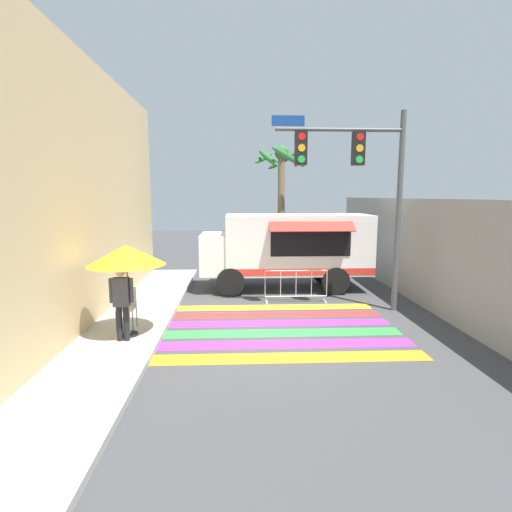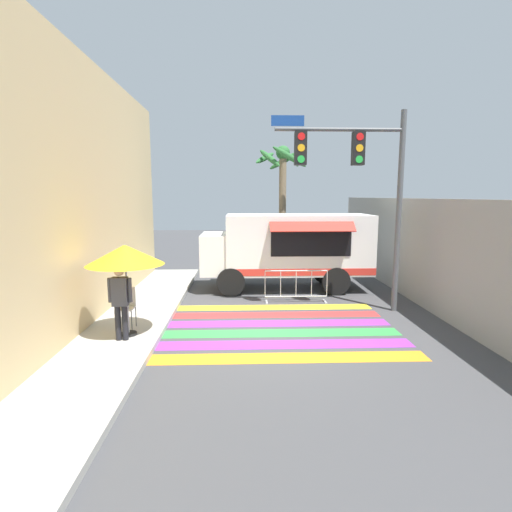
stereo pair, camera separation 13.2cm
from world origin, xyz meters
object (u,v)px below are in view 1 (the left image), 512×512
at_px(folding_chair, 127,304).
at_px(barricade_front, 296,286).
at_px(palm_tree, 281,181).
at_px(traffic_signal_pole, 359,173).
at_px(food_truck, 284,246).
at_px(patio_umbrella, 126,255).
at_px(vendor_person, 122,299).

height_order(folding_chair, barricade_front, folding_chair).
bearing_deg(folding_chair, palm_tree, 43.43).
height_order(traffic_signal_pole, folding_chair, traffic_signal_pole).
bearing_deg(barricade_front, traffic_signal_pole, -33.72).
xyz_separation_m(traffic_signal_pole, palm_tree, (-1.51, 6.23, -0.03)).
xyz_separation_m(barricade_front, palm_tree, (0.04, 5.19, 3.44)).
relative_size(barricade_front, palm_tree, 0.36).
bearing_deg(food_truck, patio_umbrella, -129.48).
xyz_separation_m(folding_chair, barricade_front, (4.53, 2.71, -0.24)).
bearing_deg(palm_tree, barricade_front, -90.45).
xyz_separation_m(traffic_signal_pole, patio_umbrella, (-5.89, -2.21, -1.96)).
relative_size(food_truck, patio_umbrella, 2.80).
height_order(traffic_signal_pole, barricade_front, traffic_signal_pole).
height_order(vendor_person, palm_tree, palm_tree).
height_order(food_truck, palm_tree, palm_tree).
bearing_deg(folding_chair, patio_umbrella, -87.16).
relative_size(food_truck, folding_chair, 5.95).
relative_size(food_truck, vendor_person, 3.52).
relative_size(vendor_person, palm_tree, 0.31).
bearing_deg(food_truck, barricade_front, -84.79).
height_order(traffic_signal_pole, vendor_person, traffic_signal_pole).
height_order(folding_chair, palm_tree, palm_tree).
relative_size(food_truck, barricade_front, 2.99).
relative_size(patio_umbrella, palm_tree, 0.39).
bearing_deg(palm_tree, folding_chair, -120.03).
relative_size(food_truck, palm_tree, 1.09).
height_order(traffic_signal_pole, palm_tree, traffic_signal_pole).
bearing_deg(patio_umbrella, barricade_front, 36.82).
bearing_deg(patio_umbrella, traffic_signal_pole, 20.58).
xyz_separation_m(patio_umbrella, vendor_person, (-0.06, -0.31, -0.92)).
height_order(barricade_front, palm_tree, palm_tree).
height_order(food_truck, folding_chair, food_truck).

